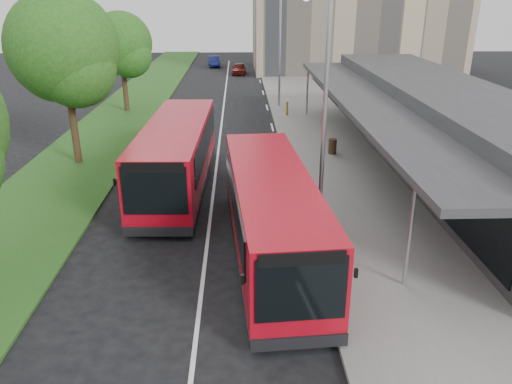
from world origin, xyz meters
TOP-DOWN VIEW (x-y plane):
  - ground at (0.00, 0.00)m, footprint 120.00×120.00m
  - pavement at (6.00, 20.00)m, footprint 5.00×80.00m
  - grass_verge at (-7.00, 20.00)m, footprint 5.00×80.00m
  - lane_centre_line at (0.00, 15.00)m, footprint 0.12×70.00m
  - kerb_dashes at (3.30, 19.00)m, footprint 0.12×56.00m
  - station_building at (10.86, 8.00)m, footprint 7.70×26.00m
  - tree_mid at (-7.01, 9.05)m, footprint 5.18×5.18m
  - tree_far at (-7.01, 21.05)m, footprint 4.38×4.38m
  - lamp_post_near at (4.12, 2.00)m, footprint 1.44×0.28m
  - lamp_post_far at (4.12, 22.00)m, footprint 1.44×0.28m
  - bus_main at (2.17, -0.85)m, footprint 3.22×10.09m
  - bus_second at (-1.54, 5.37)m, footprint 2.96×10.43m
  - litter_bin at (6.07, 9.79)m, footprint 0.50×0.50m
  - bollard at (4.52, 18.82)m, footprint 0.16×0.16m
  - car_near at (1.23, 38.73)m, footprint 1.58×3.51m
  - car_far at (-1.69, 44.83)m, footprint 1.63×3.65m

SIDE VIEW (x-z plane):
  - ground at x=0.00m, z-range 0.00..0.00m
  - kerb_dashes at x=3.30m, z-range 0.00..0.01m
  - lane_centre_line at x=0.00m, z-range 0.00..0.01m
  - grass_verge at x=-7.00m, z-range 0.00..0.10m
  - pavement at x=6.00m, z-range 0.00..0.15m
  - litter_bin at x=6.07m, z-range 0.15..0.93m
  - car_far at x=-1.69m, z-range 0.00..1.16m
  - car_near at x=1.23m, z-range 0.00..1.17m
  - bollard at x=4.52m, z-range 0.15..1.06m
  - bus_main at x=2.17m, z-range 0.04..2.85m
  - bus_second at x=-1.54m, z-range 0.04..2.97m
  - station_building at x=10.86m, z-range 0.04..4.04m
  - tree_far at x=-7.01m, z-range 1.01..7.99m
  - lamp_post_near at x=4.12m, z-range 0.72..8.72m
  - lamp_post_far at x=4.12m, z-range 0.72..8.72m
  - tree_mid at x=-7.01m, z-range 1.21..9.54m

